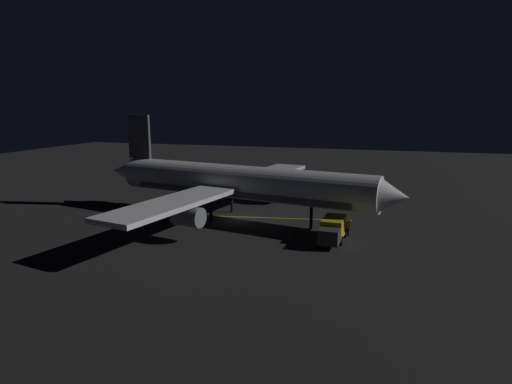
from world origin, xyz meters
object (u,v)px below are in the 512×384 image
Objects in this scene: airliner at (236,183)px; traffic_cone_near_left at (340,221)px; catering_truck at (279,192)px; baggage_truck at (333,230)px; traffic_cone_under_wing at (325,206)px; ground_crew_worker at (348,228)px; traffic_cone_near_right at (290,237)px.

airliner is 13.31m from traffic_cone_near_left.
catering_truck is 13.98m from traffic_cone_near_left.
airliner reaches higher than catering_truck.
traffic_cone_near_left is at bearing -179.92° from baggage_truck.
traffic_cone_near_left and traffic_cone_under_wing have the same top height.
airliner reaches higher than traffic_cone_near_left.
catering_truck is (-11.48, 2.52, -3.22)m from airliner.
traffic_cone_under_wing is (2.79, 7.21, -0.94)m from catering_truck.
airliner reaches higher than baggage_truck.
traffic_cone_under_wing is at bearing 68.82° from catering_truck.
ground_crew_worker is (-2.54, 1.36, -0.34)m from baggage_truck.
baggage_truck is 0.91× the size of catering_truck.
traffic_cone_under_wing is (-8.68, 9.73, -4.16)m from airliner.
traffic_cone_near_right is (17.79, 5.73, -0.94)m from catering_truck.
baggage_truck is at bearing -28.15° from ground_crew_worker.
ground_crew_worker is at bearing 151.85° from baggage_truck.
traffic_cone_under_wing is at bearing -158.04° from traffic_cone_near_left.
traffic_cone_near_right is at bearing -27.91° from traffic_cone_near_left.
catering_truck is 11.51× the size of traffic_cone_near_left.
catering_truck is 18.59m from ground_crew_worker.
catering_truck is 3.64× the size of ground_crew_worker.
traffic_cone_near_right is at bearing 52.59° from airliner.
traffic_cone_near_left is at bearing 21.96° from traffic_cone_under_wing.
ground_crew_worker is at bearing 19.25° from traffic_cone_under_wing.
catering_truck reaches higher than traffic_cone_under_wing.
airliner is 12.18m from catering_truck.
traffic_cone_near_left is 1.00× the size of traffic_cone_near_right.
catering_truck is at bearing -134.19° from traffic_cone_near_left.
airliner is 73.44× the size of traffic_cone_near_right.
traffic_cone_near_right is at bearing -5.63° from traffic_cone_under_wing.
catering_truck reaches higher than traffic_cone_near_right.
ground_crew_worker is 12.64m from traffic_cone_under_wing.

